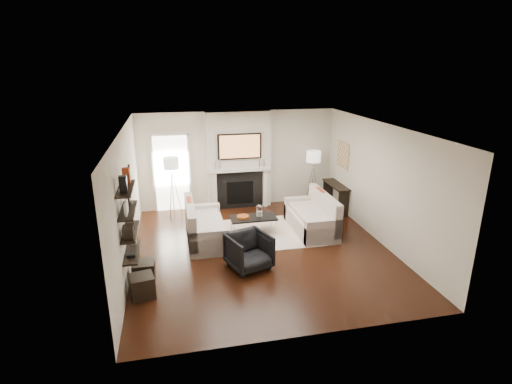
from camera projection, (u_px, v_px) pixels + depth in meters
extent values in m
plane|color=black|center=(262.00, 249.00, 8.84)|extent=(6.00, 6.00, 0.00)
plane|color=white|center=(262.00, 128.00, 8.00)|extent=(6.00, 6.00, 0.00)
plane|color=silver|center=(238.00, 159.00, 11.21)|extent=(5.50, 0.00, 5.50)
plane|color=silver|center=(310.00, 256.00, 5.63)|extent=(5.50, 0.00, 5.50)
plane|color=silver|center=(126.00, 201.00, 7.87)|extent=(0.00, 6.00, 6.00)
plane|color=silver|center=(381.00, 184.00, 8.97)|extent=(0.00, 6.00, 6.00)
cube|color=silver|center=(239.00, 160.00, 11.09)|extent=(1.80, 0.25, 2.70)
cube|color=black|center=(240.00, 190.00, 11.22)|extent=(1.30, 0.02, 1.04)
cube|color=black|center=(240.00, 193.00, 11.24)|extent=(0.75, 0.02, 0.65)
cube|color=white|center=(215.00, 191.00, 11.04)|extent=(0.12, 0.08, 1.10)
cube|color=white|center=(265.00, 188.00, 11.33)|extent=(0.12, 0.08, 1.10)
cube|color=white|center=(240.00, 170.00, 10.99)|extent=(1.70, 0.18, 0.07)
cube|color=black|center=(240.00, 146.00, 10.81)|extent=(1.20, 0.06, 0.70)
cube|color=#BF723F|center=(240.00, 147.00, 10.78)|extent=(1.10, 0.00, 0.62)
cylinder|color=silver|center=(220.00, 165.00, 10.83)|extent=(0.04, 0.04, 0.30)
cylinder|color=silver|center=(215.00, 166.00, 10.82)|extent=(0.04, 0.04, 0.24)
cylinder|color=silver|center=(259.00, 162.00, 11.05)|extent=(0.04, 0.04, 0.30)
cylinder|color=silver|center=(264.00, 163.00, 11.09)|extent=(0.04, 0.04, 0.24)
cube|color=white|center=(172.00, 174.00, 10.91)|extent=(0.90, 0.02, 2.10)
cube|color=white|center=(154.00, 175.00, 10.80)|extent=(0.06, 0.06, 2.16)
cube|color=white|center=(189.00, 173.00, 10.99)|extent=(0.06, 0.06, 2.16)
cube|color=white|center=(169.00, 134.00, 10.56)|extent=(1.02, 0.06, 0.06)
cube|color=beige|center=(262.00, 233.00, 9.68)|extent=(2.60, 2.00, 0.01)
cube|color=beige|center=(206.00, 232.00, 9.22)|extent=(0.85, 1.80, 0.42)
cube|color=beige|center=(191.00, 221.00, 9.05)|extent=(0.18, 1.80, 0.80)
cube|color=beige|center=(209.00, 243.00, 8.44)|extent=(0.85, 0.18, 0.60)
cube|color=beige|center=(203.00, 216.00, 9.94)|extent=(0.85, 0.18, 0.60)
cube|color=beige|center=(208.00, 222.00, 9.15)|extent=(0.63, 1.44, 0.10)
cube|color=maroon|center=(189.00, 208.00, 9.27)|extent=(0.10, 0.42, 0.42)
cube|color=black|center=(191.00, 218.00, 8.71)|extent=(0.10, 0.40, 0.40)
cube|color=beige|center=(311.00, 222.00, 9.78)|extent=(0.85, 1.80, 0.42)
cube|color=beige|center=(324.00, 209.00, 9.75)|extent=(0.18, 1.80, 0.80)
cube|color=beige|center=(323.00, 232.00, 9.00)|extent=(0.85, 0.18, 0.60)
cube|color=beige|center=(300.00, 208.00, 10.51)|extent=(0.85, 0.18, 0.60)
cube|color=beige|center=(309.00, 213.00, 9.69)|extent=(0.63, 1.44, 0.10)
cube|color=maroon|center=(320.00, 198.00, 9.96)|extent=(0.10, 0.42, 0.42)
cube|color=black|center=(329.00, 206.00, 9.41)|extent=(0.10, 0.40, 0.40)
cube|color=black|center=(253.00, 218.00, 9.57)|extent=(1.10, 0.55, 0.04)
cylinder|color=silver|center=(234.00, 231.00, 9.33)|extent=(0.02, 0.02, 0.38)
cylinder|color=silver|center=(276.00, 228.00, 9.53)|extent=(0.02, 0.02, 0.38)
cylinder|color=silver|center=(231.00, 224.00, 9.74)|extent=(0.02, 0.02, 0.38)
cylinder|color=silver|center=(271.00, 221.00, 9.94)|extent=(0.02, 0.02, 0.38)
cylinder|color=white|center=(259.00, 211.00, 9.55)|extent=(0.15, 0.15, 0.26)
cylinder|color=white|center=(259.00, 213.00, 9.57)|extent=(0.09, 0.09, 0.13)
cylinder|color=#BD5C1F|center=(243.00, 217.00, 9.50)|extent=(0.30, 0.30, 0.05)
imported|color=black|center=(249.00, 250.00, 7.95)|extent=(0.97, 0.94, 0.79)
cylinder|color=silver|center=(173.00, 194.00, 10.65)|extent=(0.02, 0.02, 1.20)
cylinder|color=white|center=(171.00, 163.00, 10.39)|extent=(0.40, 0.40, 0.30)
cylinder|color=silver|center=(177.00, 194.00, 10.67)|extent=(0.25, 0.02, 1.23)
cylinder|color=silver|center=(171.00, 193.00, 10.73)|extent=(0.14, 0.22, 1.23)
cylinder|color=silver|center=(171.00, 195.00, 10.55)|extent=(0.14, 0.22, 1.23)
cylinder|color=silver|center=(312.00, 186.00, 11.38)|extent=(0.02, 0.02, 1.20)
cylinder|color=white|center=(314.00, 156.00, 11.11)|extent=(0.40, 0.40, 0.30)
cylinder|color=silver|center=(316.00, 185.00, 11.40)|extent=(0.25, 0.02, 1.23)
cylinder|color=silver|center=(309.00, 185.00, 11.45)|extent=(0.14, 0.22, 1.23)
cylinder|color=silver|center=(312.00, 187.00, 11.28)|extent=(0.14, 0.22, 1.23)
cube|color=black|center=(336.00, 185.00, 11.00)|extent=(0.35, 1.20, 0.04)
cube|color=black|center=(343.00, 204.00, 10.61)|extent=(0.30, 0.04, 0.71)
cube|color=black|center=(328.00, 192.00, 11.63)|extent=(0.30, 0.04, 0.71)
cube|color=tan|center=(343.00, 155.00, 10.81)|extent=(0.03, 0.70, 0.70)
cube|color=black|center=(132.00, 252.00, 7.17)|extent=(0.25, 1.00, 0.03)
cube|color=black|center=(130.00, 232.00, 7.04)|extent=(0.25, 1.00, 0.04)
cube|color=black|center=(128.00, 211.00, 6.92)|extent=(0.25, 1.00, 0.04)
cube|color=black|center=(126.00, 189.00, 6.80)|extent=(0.25, 1.00, 0.04)
cube|color=black|center=(123.00, 184.00, 6.51)|extent=(0.12, 0.10, 0.28)
cube|color=maroon|center=(126.00, 176.00, 6.99)|extent=(0.12, 0.10, 0.28)
cube|color=white|center=(126.00, 208.00, 6.69)|extent=(0.04, 0.30, 0.22)
cube|color=black|center=(129.00, 200.00, 7.15)|extent=(0.04, 0.22, 0.18)
cube|color=black|center=(128.00, 232.00, 6.73)|extent=(0.18, 0.25, 0.20)
cube|color=black|center=(130.00, 225.00, 7.14)|extent=(0.15, 0.12, 0.12)
cube|color=black|center=(131.00, 254.00, 7.00)|extent=(0.14, 0.20, 0.05)
cube|color=white|center=(133.00, 239.00, 7.45)|extent=(0.10, 0.10, 0.18)
cylinder|color=black|center=(130.00, 172.00, 8.60)|extent=(0.04, 0.34, 0.34)
cylinder|color=white|center=(131.00, 172.00, 8.61)|extent=(0.01, 0.29, 0.29)
cube|color=black|center=(144.00, 272.00, 7.50)|extent=(0.40, 0.40, 0.40)
cube|color=black|center=(142.00, 286.00, 7.02)|extent=(0.47, 0.47, 0.40)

